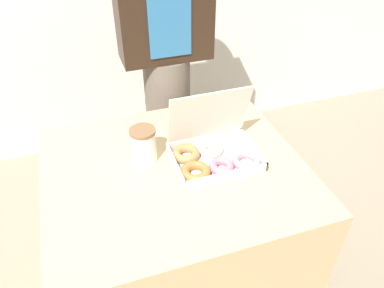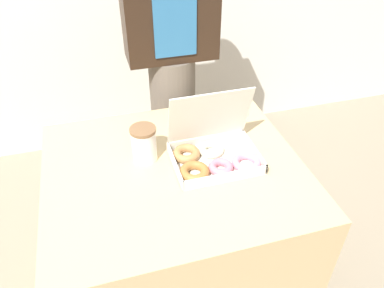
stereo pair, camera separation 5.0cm
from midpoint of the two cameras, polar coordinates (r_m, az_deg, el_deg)
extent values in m
plane|color=gray|center=(1.98, -1.31, -19.97)|extent=(14.00, 14.00, 0.00)
cube|color=tan|center=(1.68, -1.48, -13.15)|extent=(0.97, 0.84, 0.74)
cube|color=silver|center=(1.44, 4.62, -2.72)|extent=(0.32, 0.24, 0.01)
cube|color=silver|center=(1.39, -1.39, -3.19)|extent=(0.01, 0.24, 0.04)
cube|color=silver|center=(1.48, 10.35, -0.98)|extent=(0.01, 0.24, 0.04)
cube|color=silver|center=(1.34, 6.33, -5.05)|extent=(0.32, 0.01, 0.04)
cube|color=silver|center=(1.51, 3.19, 0.60)|extent=(0.32, 0.01, 0.04)
cube|color=silver|center=(1.41, 3.74, 4.27)|extent=(0.32, 0.07, 0.23)
torus|color=#A87038|center=(1.36, 1.44, -4.31)|extent=(0.13, 0.13, 0.03)
torus|color=#B27F4C|center=(1.44, 0.14, -1.49)|extent=(0.13, 0.13, 0.03)
torus|color=pink|center=(1.39, 5.43, -3.57)|extent=(0.10, 0.10, 0.03)
torus|color=silver|center=(1.47, 3.93, -0.85)|extent=(0.14, 0.14, 0.03)
torus|color=pink|center=(1.42, 9.25, -2.81)|extent=(0.15, 0.15, 0.03)
cylinder|color=white|center=(1.42, -6.30, -0.20)|extent=(0.09, 0.09, 0.13)
cylinder|color=brown|center=(1.38, -6.50, 2.15)|extent=(0.10, 0.10, 0.01)
cylinder|color=#665B51|center=(2.09, -2.06, 1.84)|extent=(0.23, 0.23, 0.90)
cube|color=teal|center=(1.69, -1.71, 18.87)|extent=(0.19, 0.01, 0.36)
camera|label=1|loc=(0.03, -88.97, 0.79)|focal=35.00mm
camera|label=2|loc=(0.03, 91.03, -0.79)|focal=35.00mm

